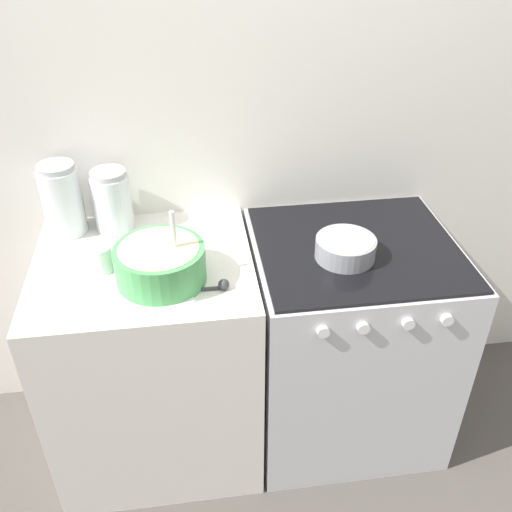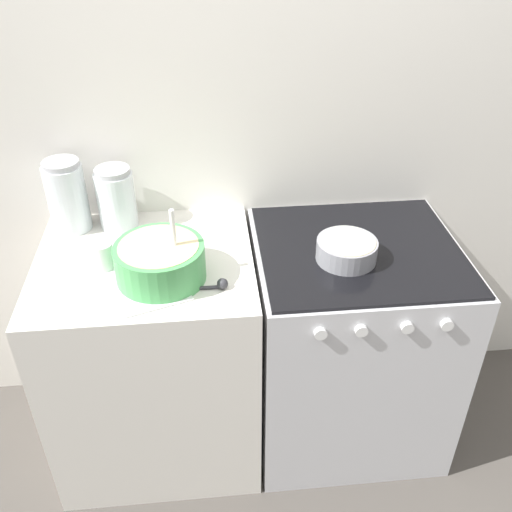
% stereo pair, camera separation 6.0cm
% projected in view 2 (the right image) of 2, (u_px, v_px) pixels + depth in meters
% --- Properties ---
extents(ground_plane, '(12.00, 12.00, 0.00)m').
position_uv_depth(ground_plane, '(261.00, 493.00, 2.21)').
color(ground_plane, '#4C4742').
extents(wall_back, '(4.50, 0.05, 2.40)m').
position_uv_depth(wall_back, '(242.00, 131.00, 2.10)').
color(wall_back, white).
rests_on(wall_back, ground_plane).
extents(countertop_cabinet, '(0.75, 0.67, 0.89)m').
position_uv_depth(countertop_cabinet, '(156.00, 355.00, 2.20)').
color(countertop_cabinet, silver).
rests_on(countertop_cabinet, ground_plane).
extents(stove, '(0.73, 0.68, 0.89)m').
position_uv_depth(stove, '(348.00, 342.00, 2.26)').
color(stove, silver).
rests_on(stove, ground_plane).
extents(mixing_bowl, '(0.29, 0.29, 0.25)m').
position_uv_depth(mixing_bowl, '(160.00, 260.00, 1.82)').
color(mixing_bowl, '#4CA559').
rests_on(mixing_bowl, countertop_cabinet).
extents(baking_pan, '(0.21, 0.21, 0.08)m').
position_uv_depth(baking_pan, '(347.00, 249.00, 1.93)').
color(baking_pan, gray).
rests_on(baking_pan, stove).
extents(storage_jar_left, '(0.14, 0.14, 0.27)m').
position_uv_depth(storage_jar_left, '(68.00, 200.00, 2.06)').
color(storage_jar_left, silver).
rests_on(storage_jar_left, countertop_cabinet).
extents(storage_jar_middle, '(0.14, 0.14, 0.23)m').
position_uv_depth(storage_jar_middle, '(117.00, 202.00, 2.08)').
color(storage_jar_middle, silver).
rests_on(storage_jar_middle, countertop_cabinet).
extents(tin_can, '(0.07, 0.07, 0.10)m').
position_uv_depth(tin_can, '(103.00, 256.00, 1.88)').
color(tin_can, silver).
rests_on(tin_can, countertop_cabinet).
extents(recipe_page, '(0.29, 0.33, 0.01)m').
position_uv_depth(recipe_page, '(149.00, 284.00, 1.83)').
color(recipe_page, white).
rests_on(recipe_page, countertop_cabinet).
extents(measuring_spoon, '(0.12, 0.04, 0.04)m').
position_uv_depth(measuring_spoon, '(219.00, 285.00, 1.81)').
color(measuring_spoon, '#333338').
rests_on(measuring_spoon, countertop_cabinet).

